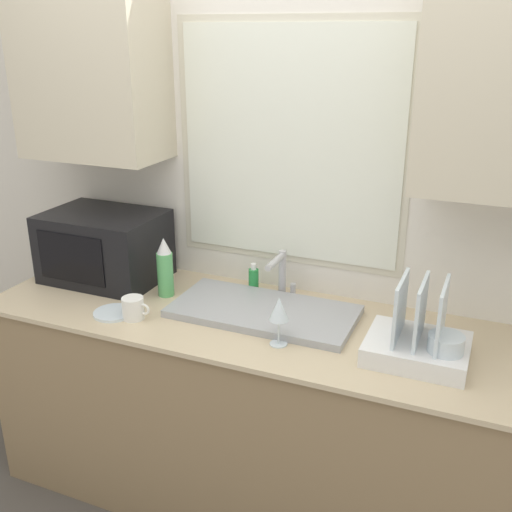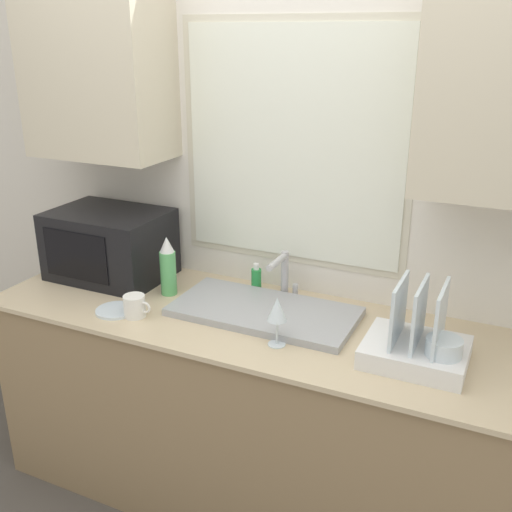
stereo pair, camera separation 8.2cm
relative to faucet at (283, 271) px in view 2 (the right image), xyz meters
The scene contains 11 objects.
countertop 0.61m from the faucet, 93.30° to the right, with size 2.26×0.71×0.88m.
wall_back 0.44m from the faucet, 97.78° to the left, with size 6.00×0.38×2.60m.
sink_basin 0.21m from the faucet, 91.48° to the right, with size 0.74×0.36×0.03m.
faucet is the anchor object (origin of this frame).
microwave 0.82m from the faucet, behind, with size 0.52×0.38×0.31m.
dish_rack 0.69m from the faucet, 25.25° to the right, with size 0.35×0.29×0.29m.
spray_bottle 0.49m from the faucet, 160.04° to the right, with size 0.07×0.07×0.26m.
soap_bottle 0.15m from the faucet, behind, with size 0.04×0.04×0.13m.
mug_near_sink 0.63m from the faucet, 138.36° to the right, with size 0.12×0.09×0.09m.
wine_glass 0.41m from the faucet, 70.36° to the right, with size 0.07×0.07×0.19m.
small_plate 0.71m from the faucet, 143.64° to the right, with size 0.16×0.16×0.01m.
Camera 2 is at (0.90, -1.60, 1.96)m, focal length 42.00 mm.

